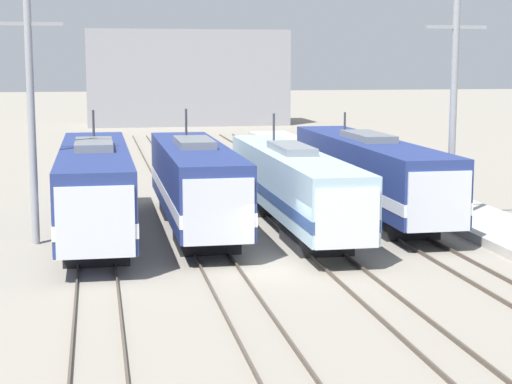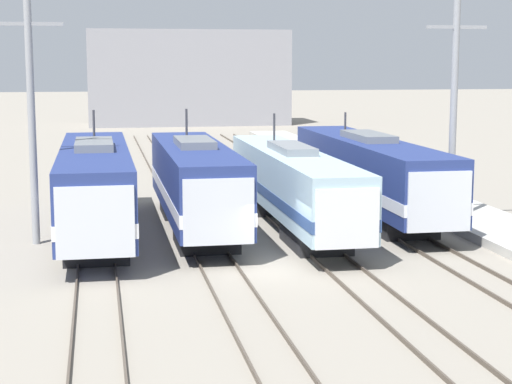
{
  "view_description": "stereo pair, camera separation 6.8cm",
  "coord_description": "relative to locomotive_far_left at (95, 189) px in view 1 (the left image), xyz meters",
  "views": [
    {
      "loc": [
        -6.88,
        -31.83,
        7.98
      ],
      "look_at": [
        -0.48,
        2.31,
        2.65
      ],
      "focal_mm": 60.0,
      "sensor_mm": 36.0,
      "label": 1
    },
    {
      "loc": [
        -6.81,
        -31.84,
        7.98
      ],
      "look_at": [
        -0.48,
        2.31,
        2.65
      ],
      "focal_mm": 60.0,
      "sensor_mm": 36.0,
      "label": 2
    }
  ],
  "objects": [
    {
      "name": "catenary_tower_right",
      "position": [
        16.76,
        -0.96,
        3.41
      ],
      "size": [
        2.96,
        0.33,
        10.85
      ],
      "color": "gray",
      "rests_on": "ground_plane"
    },
    {
      "name": "locomotive_center_left",
      "position": [
        4.67,
        0.67,
        -0.02
      ],
      "size": [
        3.04,
        16.32,
        5.57
      ],
      "color": "black",
      "rests_on": "ground_plane"
    },
    {
      "name": "rail_pair_far_left",
      "position": [
        -0.0,
        -7.22,
        -2.18
      ],
      "size": [
        1.51,
        120.0,
        0.15
      ],
      "color": "#4C4238",
      "rests_on": "ground_plane"
    },
    {
      "name": "depot_building",
      "position": [
        11.62,
        69.84,
        3.66
      ],
      "size": [
        24.98,
        8.81,
        11.83
      ],
      "color": "gray",
      "rests_on": "ground_plane"
    },
    {
      "name": "catenary_tower_left",
      "position": [
        -2.61,
        -0.96,
        3.41
      ],
      "size": [
        2.96,
        0.33,
        10.85
      ],
      "color": "gray",
      "rests_on": "ground_plane"
    },
    {
      "name": "locomotive_far_right",
      "position": [
        14.02,
        2.87,
        -0.05
      ],
      "size": [
        3.04,
        19.32,
        5.12
      ],
      "color": "black",
      "rests_on": "ground_plane"
    },
    {
      "name": "locomotive_far_left",
      "position": [
        0.0,
        0.0,
        0.0
      ],
      "size": [
        3.1,
        18.02,
        5.57
      ],
      "color": "black",
      "rests_on": "ground_plane"
    },
    {
      "name": "rail_pair_center_right",
      "position": [
        9.34,
        -7.22,
        -2.18
      ],
      "size": [
        1.51,
        120.0,
        0.15
      ],
      "color": "#4C4238",
      "rests_on": "ground_plane"
    },
    {
      "name": "ground_plane",
      "position": [
        7.01,
        -7.22,
        -2.26
      ],
      "size": [
        400.0,
        400.0,
        0.0
      ],
      "primitive_type": "plane",
      "color": "gray"
    },
    {
      "name": "rail_pair_far_right",
      "position": [
        14.02,
        -7.22,
        -2.18
      ],
      "size": [
        1.51,
        120.0,
        0.15
      ],
      "color": "#4C4238",
      "rests_on": "ground_plane"
    },
    {
      "name": "locomotive_center_right",
      "position": [
        9.34,
        0.4,
        -0.18
      ],
      "size": [
        2.76,
        18.98,
        5.26
      ],
      "color": "#232326",
      "rests_on": "ground_plane"
    },
    {
      "name": "rail_pair_center_left",
      "position": [
        4.67,
        -7.22,
        -2.18
      ],
      "size": [
        1.51,
        120.0,
        0.15
      ],
      "color": "#4C4238",
      "rests_on": "ground_plane"
    }
  ]
}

